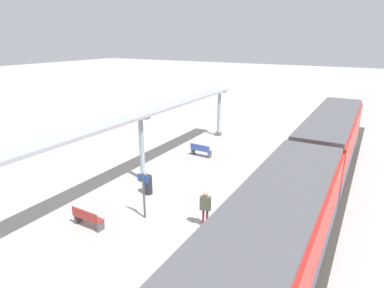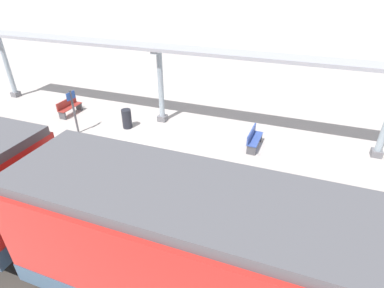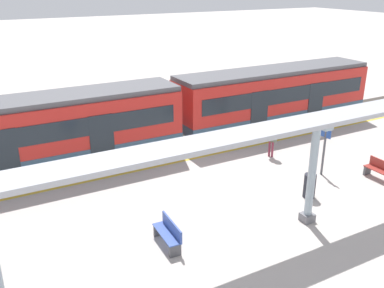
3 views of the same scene
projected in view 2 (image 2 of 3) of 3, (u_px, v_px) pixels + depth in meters
ground_plane at (128, 152)px, 13.49m from camera, size 176.00×176.00×0.00m
tactile_edge_strip at (72, 205)px, 10.49m from camera, size 0.46×26.40×0.01m
trackbed at (32, 244)px, 9.01m from camera, size 3.20×38.40×0.01m
train_near_carriage at (294, 280)px, 5.94m from camera, size 2.65×12.13×3.48m
canopy_pillar_second at (161, 87)px, 15.31m from camera, size 1.10×0.44×3.76m
canopy_pillar_third at (7, 67)px, 18.36m from camera, size 1.10×0.44×3.76m
canopy_beam at (158, 47)px, 14.34m from camera, size 1.20×21.30×0.16m
bench_near_end at (69, 107)px, 16.77m from camera, size 1.51×0.46×0.86m
bench_mid_platform at (254, 138)px, 13.67m from camera, size 1.52×0.51×0.86m
trash_bin at (127, 119)px, 15.32m from camera, size 0.48×0.48×0.99m
platform_info_sign at (73, 108)px, 14.42m from camera, size 0.56×0.10×2.20m
passenger_waiting_near_edge at (44, 143)px, 12.14m from camera, size 0.53×0.38×1.67m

